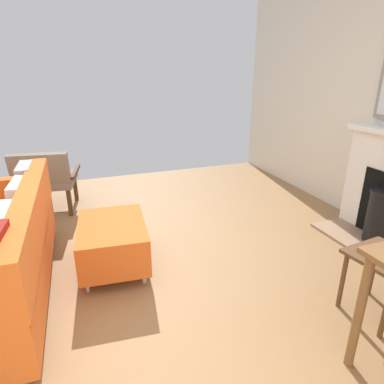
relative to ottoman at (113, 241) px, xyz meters
The scene contains 3 objects.
ground_plane 0.29m from the ottoman, 130.29° to the left, with size 5.32×5.28×0.01m, color olive.
ottoman is the anchor object (origin of this frame).
armchair_accent 1.53m from the ottoman, 68.47° to the right, with size 0.76×0.68×0.75m.
Camera 1 is at (0.30, 2.39, 1.59)m, focal length 30.91 mm.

